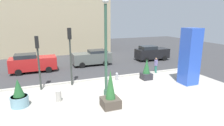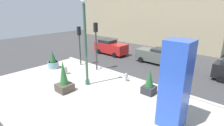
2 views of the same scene
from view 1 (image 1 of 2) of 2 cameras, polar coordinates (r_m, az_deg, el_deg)
The scene contains 16 objects.
ground_plane at distance 18.72m, azimuth -1.95°, elevation -3.87°, with size 60.00×60.00×0.00m, color #38383A.
plaza_pavement at distance 13.58m, azimuth 6.64°, elevation -11.01°, with size 18.00×10.00×0.02m, color #ADA89E.
curb_strip at distance 17.91m, azimuth -1.01°, elevation -4.42°, with size 18.00×0.24×0.16m, color #B7B2A8.
lamp_post at distance 13.41m, azimuth -1.86°, elevation 3.69°, with size 0.44×0.44×6.81m.
art_pillar_blue at distance 17.30m, azimuth 22.31°, elevation 1.79°, with size 1.27×1.27×4.78m, color blue.
potted_plant_curbside at distance 13.71m, azimuth -26.09°, elevation -8.84°, with size 1.11×1.11×1.88m.
potted_plant_by_pillar at distance 12.19m, azimuth -0.47°, elevation -9.19°, with size 1.13×1.13×2.46m.
potted_plant_mid_plaza at distance 17.78m, azimuth 10.28°, elevation -2.36°, with size 0.91×0.91×1.92m.
fire_hydrant at distance 17.31m, azimuth 1.45°, elevation -4.07°, with size 0.36×0.26×0.75m.
concrete_bollard at distance 13.68m, azimuth -15.71°, elevation -9.54°, with size 0.36×0.36×0.75m, color #B2ADA3.
traffic_light_far_side at distance 15.56m, azimuth -21.32°, elevation 2.47°, with size 0.28×0.42×4.25m.
traffic_light_corner at distance 15.81m, azimuth -12.46°, elevation 4.57°, with size 0.28×0.42×4.80m.
car_curb_east at distance 22.82m, azimuth -5.91°, elevation 1.68°, with size 4.53×2.10×1.78m.
car_intersection at distance 21.50m, azimuth -22.71°, elevation 0.07°, with size 4.62×2.15×1.93m.
car_far_lane at distance 25.86m, azimuth 11.79°, elevation 3.00°, with size 4.41×2.08×1.93m.
pedestrian_on_sidewalk at distance 19.97m, azimuth 13.01°, elevation -0.47°, with size 0.49×0.49×1.59m.
Camera 1 is at (-5.87, -12.85, 5.67)m, focal length 30.51 mm.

